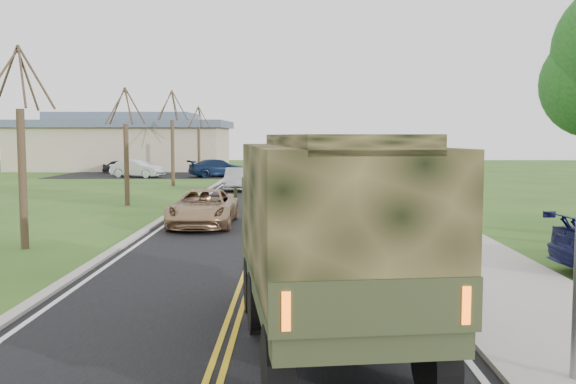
{
  "coord_description": "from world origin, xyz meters",
  "views": [
    {
      "loc": [
        1.1,
        -9.07,
        3.42
      ],
      "look_at": [
        0.96,
        9.17,
        1.8
      ],
      "focal_mm": 40.0,
      "sensor_mm": 36.0,
      "label": 1
    }
  ],
  "objects": [
    {
      "name": "ground",
      "position": [
        0.0,
        0.0,
        0.0
      ],
      "size": [
        160.0,
        160.0,
        0.0
      ],
      "primitive_type": "plane",
      "color": "#2B501A",
      "rests_on": "ground"
    },
    {
      "name": "road",
      "position": [
        0.0,
        40.0,
        0.01
      ],
      "size": [
        8.0,
        120.0,
        0.01
      ],
      "primitive_type": "cube",
      "color": "black",
      "rests_on": "ground"
    },
    {
      "name": "curb_right",
      "position": [
        4.15,
        40.0,
        0.06
      ],
      "size": [
        0.3,
        120.0,
        0.12
      ],
      "primitive_type": "cube",
      "color": "#9E998E",
      "rests_on": "ground"
    },
    {
      "name": "sidewalk_right",
      "position": [
        5.9,
        40.0,
        0.05
      ],
      "size": [
        3.2,
        120.0,
        0.1
      ],
      "primitive_type": "cube",
      "color": "#9E998E",
      "rests_on": "ground"
    },
    {
      "name": "curb_left",
      "position": [
        -4.15,
        40.0,
        0.05
      ],
      "size": [
        0.3,
        120.0,
        0.1
      ],
      "primitive_type": "cube",
      "color": "#9E998E",
      "rests_on": "ground"
    },
    {
      "name": "bare_tree_a",
      "position": [
        -7.0,
        10.0,
        2.63
      ],
      "size": [
        1.93,
        2.26,
        6.08
      ],
      "color": "#38281C",
      "rests_on": "ground"
    },
    {
      "name": "bare_tree_b",
      "position": [
        -7.0,
        22.0,
        2.48
      ],
      "size": [
        1.83,
        2.14,
        5.73
      ],
      "color": "#38281C",
      "rests_on": "ground"
    },
    {
      "name": "bare_tree_c",
      "position": [
        -7.0,
        34.0,
        2.78
      ],
      "size": [
        2.04,
        2.39,
        6.42
      ],
      "color": "#38281C",
      "rests_on": "ground"
    },
    {
      "name": "bare_tree_d",
      "position": [
        -7.0,
        46.0,
        2.55
      ],
      "size": [
        1.88,
        2.2,
        5.91
      ],
      "color": "#38281C",
      "rests_on": "ground"
    },
    {
      "name": "commercial_building",
      "position": [
        -15.98,
        55.97,
        2.69
      ],
      "size": [
        25.5,
        21.5,
        5.65
      ],
      "color": "tan",
      "rests_on": "ground"
    },
    {
      "name": "military_truck",
      "position": [
        1.63,
        1.11,
        1.96
      ],
      "size": [
        3.24,
        7.12,
        3.43
      ],
      "rotation": [
        0.0,
        0.0,
        0.13
      ],
      "color": "black",
      "rests_on": "ground"
    },
    {
      "name": "suv_champagne",
      "position": [
        -2.27,
        14.86,
        0.69
      ],
      "size": [
        2.32,
        5.0,
        1.39
      ],
      "primitive_type": "imported",
      "rotation": [
        0.0,
        0.0,
        0.0
      ],
      "color": "#9C7A58",
      "rests_on": "ground"
    },
    {
      "name": "sedan_silver",
      "position": [
        -2.35,
        30.6,
        0.69
      ],
      "size": [
        1.58,
        4.25,
        1.39
      ],
      "primitive_type": "imported",
      "rotation": [
        0.0,
        0.0,
        0.03
      ],
      "color": "#A4A4A9",
      "rests_on": "ground"
    },
    {
      "name": "lot_car_dark",
      "position": [
        -14.39,
        48.78,
        0.6
      ],
      "size": [
        3.76,
        2.33,
        1.2
      ],
      "primitive_type": "imported",
      "rotation": [
        0.0,
        0.0,
        1.85
      ],
      "color": "black",
      "rests_on": "ground"
    },
    {
      "name": "lot_car_silver",
      "position": [
        -11.54,
        42.76,
        0.72
      ],
      "size": [
        4.66,
        2.94,
        1.45
      ],
      "primitive_type": "imported",
      "rotation": [
        0.0,
        0.0,
        1.22
      ],
      "color": "silver",
      "rests_on": "ground"
    },
    {
      "name": "lot_car_navy",
      "position": [
        -5.0,
        43.45,
        0.72
      ],
      "size": [
        5.38,
        3.88,
        1.45
      ],
      "primitive_type": "imported",
      "rotation": [
        0.0,
        0.0,
        1.99
      ],
      "color": "#0F1D38",
      "rests_on": "ground"
    }
  ]
}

